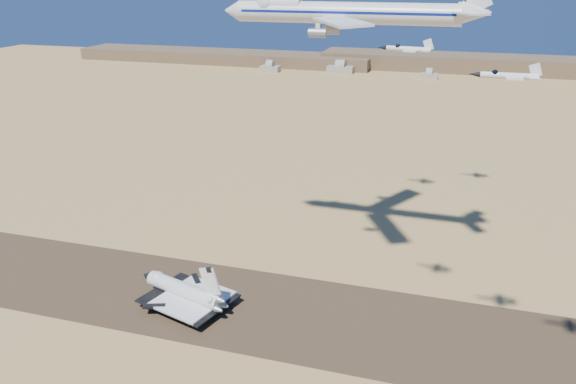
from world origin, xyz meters
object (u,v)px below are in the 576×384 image
(carrier_747, at_px, (338,13))
(crew_c, at_px, (196,322))
(crew_b, at_px, (189,324))
(chase_jet_b, at_px, (507,75))
(chase_jet_e, at_px, (473,4))
(chase_jet_a, at_px, (407,49))
(shuttle, at_px, (184,292))
(crew_a, at_px, (195,319))

(carrier_747, distance_m, crew_c, 113.68)
(crew_b, bearing_deg, crew_c, -79.29)
(crew_b, relative_size, crew_c, 1.09)
(carrier_747, distance_m, chase_jet_b, 81.46)
(chase_jet_e, bearing_deg, chase_jet_b, -88.75)
(carrier_747, distance_m, chase_jet_a, 55.15)
(crew_c, bearing_deg, shuttle, 0.05)
(crew_c, height_order, chase_jet_a, chase_jet_a)
(shuttle, relative_size, chase_jet_a, 2.74)
(shuttle, relative_size, chase_jet_e, 2.47)
(carrier_747, bearing_deg, shuttle, -135.88)
(crew_b, relative_size, chase_jet_b, 0.12)
(carrier_747, bearing_deg, chase_jet_b, -50.81)
(crew_a, xyz_separation_m, crew_c, (0.91, -1.80, 0.00))
(shuttle, xyz_separation_m, crew_b, (7.30, -11.60, -4.09))
(shuttle, distance_m, crew_b, 14.30)
(chase_jet_b, height_order, chase_jet_e, chase_jet_e)
(crew_a, bearing_deg, crew_c, -150.61)
(shuttle, xyz_separation_m, crew_a, (8.15, -8.30, -4.17))
(crew_a, xyz_separation_m, chase_jet_b, (85.80, -13.56, 87.57))
(shuttle, distance_m, chase_jet_a, 111.88)
(chase_jet_e, bearing_deg, crew_b, -125.46)
(crew_b, bearing_deg, crew_a, -44.01)
(shuttle, height_order, chase_jet_b, chase_jet_b)
(shuttle, xyz_separation_m, chase_jet_e, (86.89, 108.17, 91.48))
(shuttle, bearing_deg, crew_c, -31.71)
(chase_jet_e, bearing_deg, crew_c, -125.20)
(carrier_747, distance_m, chase_jet_e, 79.93)
(crew_b, xyz_separation_m, chase_jet_a, (63.69, 5.57, 90.35))
(crew_a, bearing_deg, chase_jet_a, -85.34)
(crew_c, xyz_separation_m, chase_jet_e, (77.82, 118.28, 95.65))
(crew_c, height_order, chase_jet_b, chase_jet_b)
(crew_a, relative_size, chase_jet_e, 0.11)
(shuttle, relative_size, crew_a, 23.52)
(carrier_747, bearing_deg, crew_c, -123.17)
(chase_jet_a, distance_m, chase_jet_b, 28.04)
(crew_b, distance_m, crew_c, 2.32)
(carrier_747, xyz_separation_m, crew_a, (-34.96, -49.59, -95.52))
(crew_a, distance_m, crew_c, 2.02)
(shuttle, xyz_separation_m, chase_jet_b, (93.95, -21.87, 83.40))
(carrier_747, distance_m, crew_a, 113.16)
(crew_a, height_order, chase_jet_b, chase_jet_b)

